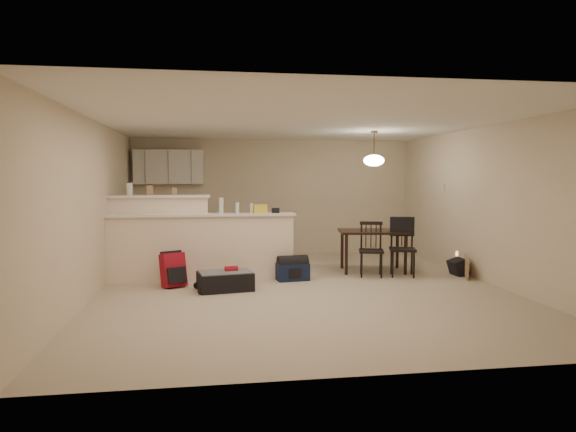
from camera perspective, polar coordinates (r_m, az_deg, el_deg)
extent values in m
plane|color=tan|center=(7.88, 1.49, -8.01)|extent=(7.00, 7.00, 0.00)
plane|color=white|center=(7.74, 1.53, 10.38)|extent=(7.00, 7.00, 0.00)
cube|color=beige|center=(11.17, -1.64, 2.09)|extent=(6.00, 0.02, 2.50)
cube|color=beige|center=(4.32, 9.69, -1.45)|extent=(6.00, 0.02, 2.50)
cube|color=beige|center=(7.77, -20.83, 0.85)|extent=(0.02, 7.00, 2.50)
cube|color=beige|center=(8.75, 21.24, 1.19)|extent=(0.02, 7.00, 2.50)
cube|color=#F6E0C7|center=(8.56, -9.53, -3.51)|extent=(3.00, 0.28, 1.05)
cube|color=white|center=(8.50, -9.57, 0.13)|extent=(3.08, 0.38, 0.04)
cube|color=#F6E0C7|center=(8.80, -14.08, -2.39)|extent=(1.60, 0.24, 1.35)
cube|color=white|center=(8.75, -14.17, 2.14)|extent=(1.68, 0.34, 0.04)
cube|color=white|center=(10.94, -13.10, 5.34)|extent=(1.40, 0.34, 0.70)
cube|color=white|center=(10.86, -11.97, -2.30)|extent=(1.80, 0.60, 0.90)
cube|color=beige|center=(10.11, 16.83, 3.10)|extent=(0.02, 0.12, 0.12)
cylinder|color=silver|center=(8.80, -17.20, 2.87)|extent=(0.10, 0.10, 0.20)
cube|color=#A07952|center=(8.76, -15.09, 2.78)|extent=(0.10, 0.07, 0.16)
cube|color=#A07952|center=(8.72, -12.51, 2.69)|extent=(0.08, 0.06, 0.12)
cylinder|color=silver|center=(8.49, -7.43, 1.16)|extent=(0.07, 0.07, 0.26)
cylinder|color=silver|center=(8.51, -5.65, 0.91)|extent=(0.06, 0.06, 0.18)
cube|color=#A07952|center=(8.54, -3.10, 0.80)|extent=(0.22, 0.18, 0.14)
cube|color=#A07952|center=(8.57, -1.39, 0.62)|extent=(0.12, 0.10, 0.08)
cylinder|color=silver|center=(8.52, -4.05, 0.86)|extent=(0.05, 0.05, 0.16)
cube|color=black|center=(9.27, 9.42, -1.71)|extent=(1.28, 0.94, 0.04)
cylinder|color=black|center=(8.93, 6.50, -4.29)|extent=(0.06, 0.06, 0.70)
cylinder|color=black|center=(9.11, 12.92, -4.20)|extent=(0.06, 0.06, 0.70)
cylinder|color=black|center=(9.55, 6.03, -3.73)|extent=(0.06, 0.06, 0.70)
cylinder|color=black|center=(9.72, 12.05, -3.66)|extent=(0.06, 0.06, 0.70)
cylinder|color=brown|center=(9.24, 9.54, 7.78)|extent=(0.02, 0.02, 0.50)
cylinder|color=brown|center=(9.25, 9.56, 9.20)|extent=(0.12, 0.12, 0.03)
ellipsoid|color=white|center=(9.22, 9.52, 6.11)|extent=(0.36, 0.36, 0.20)
cube|color=black|center=(7.77, -7.00, -7.21)|extent=(0.86, 0.64, 0.27)
cube|color=maroon|center=(8.11, -12.64, -5.89)|extent=(0.41, 0.35, 0.52)
cube|color=#121D3A|center=(8.44, 0.52, -6.21)|extent=(0.55, 0.34, 0.28)
cube|color=black|center=(9.33, 18.38, -5.43)|extent=(0.23, 0.32, 0.28)
cube|color=#A07952|center=(9.07, 19.23, -5.48)|extent=(0.18, 0.44, 0.35)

